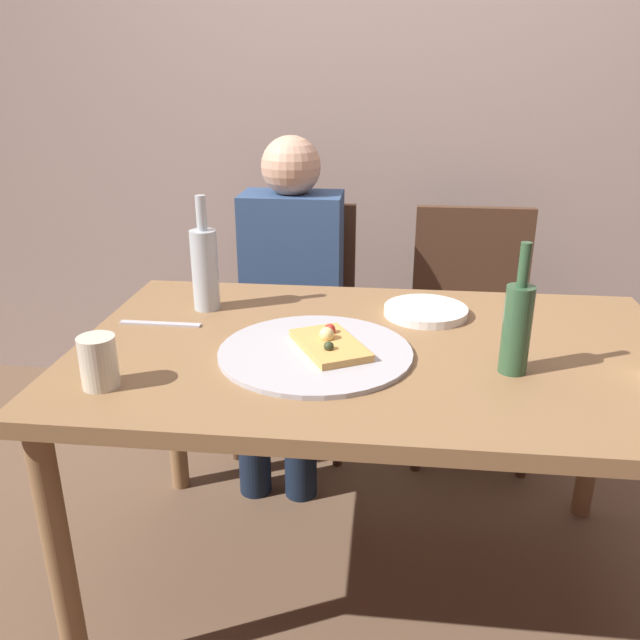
{
  "coord_description": "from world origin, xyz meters",
  "views": [
    {
      "loc": [
        0.02,
        -1.46,
        1.38
      ],
      "look_at": [
        -0.15,
        0.03,
        0.79
      ],
      "focal_mm": 36.14,
      "sensor_mm": 36.0,
      "label": 1
    }
  ],
  "objects_px": {
    "guest_in_sweater": "(289,290)",
    "pizza_tray": "(315,352)",
    "chair_left": "(296,309)",
    "wine_bottle": "(205,267)",
    "plate_stack": "(426,311)",
    "chair_right": "(471,315)",
    "pizza_slice_last": "(330,344)",
    "dining_table": "(377,374)",
    "tumbler_far": "(99,362)",
    "beer_bottle": "(517,326)",
    "table_knife": "(160,324)"
  },
  "relations": [
    {
      "from": "dining_table",
      "to": "table_knife",
      "type": "xyz_separation_m",
      "value": [
        -0.58,
        0.08,
        0.08
      ]
    },
    {
      "from": "beer_bottle",
      "to": "table_knife",
      "type": "bearing_deg",
      "value": 168.07
    },
    {
      "from": "pizza_tray",
      "to": "guest_in_sweater",
      "type": "bearing_deg",
      "value": 103.63
    },
    {
      "from": "chair_right",
      "to": "pizza_slice_last",
      "type": "bearing_deg",
      "value": 63.64
    },
    {
      "from": "pizza_tray",
      "to": "plate_stack",
      "type": "bearing_deg",
      "value": 47.61
    },
    {
      "from": "beer_bottle",
      "to": "plate_stack",
      "type": "distance_m",
      "value": 0.4
    },
    {
      "from": "chair_left",
      "to": "chair_right",
      "type": "bearing_deg",
      "value": -180.0
    },
    {
      "from": "pizza_tray",
      "to": "chair_right",
      "type": "relative_size",
      "value": 0.52
    },
    {
      "from": "tumbler_far",
      "to": "plate_stack",
      "type": "xyz_separation_m",
      "value": [
        0.71,
        0.51,
        -0.05
      ]
    },
    {
      "from": "beer_bottle",
      "to": "chair_right",
      "type": "relative_size",
      "value": 0.33
    },
    {
      "from": "pizza_tray",
      "to": "chair_left",
      "type": "bearing_deg",
      "value": 101.46
    },
    {
      "from": "dining_table",
      "to": "chair_right",
      "type": "height_order",
      "value": "chair_right"
    },
    {
      "from": "guest_in_sweater",
      "to": "pizza_slice_last",
      "type": "bearing_deg",
      "value": 106.21
    },
    {
      "from": "tumbler_far",
      "to": "chair_left",
      "type": "xyz_separation_m",
      "value": [
        0.25,
        1.14,
        -0.29
      ]
    },
    {
      "from": "pizza_tray",
      "to": "dining_table",
      "type": "bearing_deg",
      "value": 25.16
    },
    {
      "from": "dining_table",
      "to": "table_knife",
      "type": "distance_m",
      "value": 0.59
    },
    {
      "from": "guest_in_sweater",
      "to": "pizza_tray",
      "type": "bearing_deg",
      "value": 103.63
    },
    {
      "from": "chair_right",
      "to": "wine_bottle",
      "type": "bearing_deg",
      "value": 37.64
    },
    {
      "from": "guest_in_sweater",
      "to": "tumbler_far",
      "type": "bearing_deg",
      "value": 75.67
    },
    {
      "from": "chair_left",
      "to": "chair_right",
      "type": "distance_m",
      "value": 0.67
    },
    {
      "from": "pizza_slice_last",
      "to": "table_knife",
      "type": "xyz_separation_m",
      "value": [
        -0.47,
        0.13,
        -0.02
      ]
    },
    {
      "from": "pizza_slice_last",
      "to": "wine_bottle",
      "type": "distance_m",
      "value": 0.47
    },
    {
      "from": "dining_table",
      "to": "table_knife",
      "type": "bearing_deg",
      "value": 172.6
    },
    {
      "from": "wine_bottle",
      "to": "tumbler_far",
      "type": "xyz_separation_m",
      "value": [
        -0.09,
        -0.5,
        -0.07
      ]
    },
    {
      "from": "wine_bottle",
      "to": "plate_stack",
      "type": "bearing_deg",
      "value": 1.34
    },
    {
      "from": "pizza_tray",
      "to": "beer_bottle",
      "type": "xyz_separation_m",
      "value": [
        0.45,
        -0.04,
        0.1
      ]
    },
    {
      "from": "tumbler_far",
      "to": "chair_right",
      "type": "xyz_separation_m",
      "value": [
        0.92,
        1.14,
        -0.29
      ]
    },
    {
      "from": "beer_bottle",
      "to": "table_knife",
      "type": "height_order",
      "value": "beer_bottle"
    },
    {
      "from": "wine_bottle",
      "to": "plate_stack",
      "type": "height_order",
      "value": "wine_bottle"
    },
    {
      "from": "dining_table",
      "to": "guest_in_sweater",
      "type": "bearing_deg",
      "value": 115.54
    },
    {
      "from": "chair_left",
      "to": "beer_bottle",
      "type": "bearing_deg",
      "value": 123.52
    },
    {
      "from": "guest_in_sweater",
      "to": "plate_stack",
      "type": "bearing_deg",
      "value": 134.28
    },
    {
      "from": "pizza_slice_last",
      "to": "wine_bottle",
      "type": "bearing_deg",
      "value": 144.39
    },
    {
      "from": "dining_table",
      "to": "wine_bottle",
      "type": "distance_m",
      "value": 0.57
    },
    {
      "from": "pizza_slice_last",
      "to": "chair_left",
      "type": "height_order",
      "value": "chair_left"
    },
    {
      "from": "chair_left",
      "to": "guest_in_sweater",
      "type": "distance_m",
      "value": 0.2
    },
    {
      "from": "chair_right",
      "to": "dining_table",
      "type": "bearing_deg",
      "value": 68.57
    },
    {
      "from": "chair_right",
      "to": "pizza_tray",
      "type": "bearing_deg",
      "value": 62.37
    },
    {
      "from": "beer_bottle",
      "to": "table_knife",
      "type": "relative_size",
      "value": 1.36
    },
    {
      "from": "chair_left",
      "to": "wine_bottle",
      "type": "bearing_deg",
      "value": 76.14
    },
    {
      "from": "pizza_slice_last",
      "to": "chair_left",
      "type": "relative_size",
      "value": 0.28
    },
    {
      "from": "plate_stack",
      "to": "dining_table",
      "type": "bearing_deg",
      "value": -118.56
    },
    {
      "from": "dining_table",
      "to": "beer_bottle",
      "type": "relative_size",
      "value": 4.99
    },
    {
      "from": "tumbler_far",
      "to": "plate_stack",
      "type": "height_order",
      "value": "tumbler_far"
    },
    {
      "from": "pizza_tray",
      "to": "table_knife",
      "type": "relative_size",
      "value": 2.11
    },
    {
      "from": "pizza_slice_last",
      "to": "beer_bottle",
      "type": "distance_m",
      "value": 0.43
    },
    {
      "from": "tumbler_far",
      "to": "guest_in_sweater",
      "type": "distance_m",
      "value": 1.03
    },
    {
      "from": "pizza_tray",
      "to": "plate_stack",
      "type": "height_order",
      "value": "plate_stack"
    },
    {
      "from": "tumbler_far",
      "to": "chair_right",
      "type": "relative_size",
      "value": 0.13
    },
    {
      "from": "pizza_tray",
      "to": "chair_left",
      "type": "height_order",
      "value": "chair_left"
    }
  ]
}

